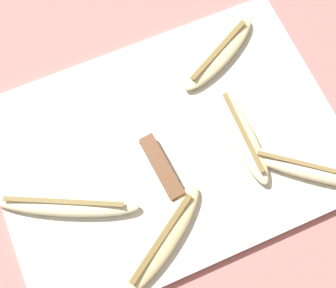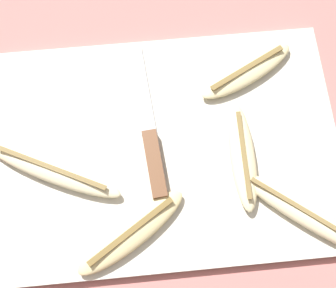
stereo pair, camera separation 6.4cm
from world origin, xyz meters
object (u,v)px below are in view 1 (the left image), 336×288
object	(u,v)px
banana_pale_long	(317,170)
banana_soft_right	(218,53)
banana_cream_curved	(242,134)
banana_mellow_near	(161,239)
banana_bright_far	(65,203)
knife	(153,152)

from	to	relation	value
banana_pale_long	banana_soft_right	world-z (taller)	banana_pale_long
banana_cream_curved	banana_soft_right	distance (m)	0.13
banana_pale_long	banana_mellow_near	world-z (taller)	banana_pale_long
banana_cream_curved	banana_mellow_near	world-z (taller)	banana_cream_curved
banana_pale_long	banana_bright_far	world-z (taller)	same
banana_cream_curved	banana_pale_long	bearing A→B (deg)	-50.33
knife	banana_pale_long	bearing A→B (deg)	-34.60
banana_mellow_near	banana_pale_long	bearing A→B (deg)	0.38
knife	banana_mellow_near	world-z (taller)	same
knife	banana_soft_right	bearing A→B (deg)	30.66
banana_pale_long	banana_mellow_near	xyz separation A→B (m)	(-0.23, -0.00, -0.00)
banana_pale_long	banana_cream_curved	bearing A→B (deg)	129.67
banana_cream_curved	banana_soft_right	world-z (taller)	banana_cream_curved
banana_bright_far	banana_cream_curved	bearing A→B (deg)	-1.27
banana_bright_far	banana_soft_right	world-z (taller)	banana_bright_far
knife	banana_mellow_near	bearing A→B (deg)	-112.14
knife	banana_bright_far	size ratio (longest dim) A/B	1.23
knife	banana_pale_long	xyz separation A→B (m)	(0.19, -0.11, 0.00)
banana_bright_far	banana_soft_right	xyz separation A→B (m)	(0.28, 0.12, -0.00)
knife	banana_cream_curved	size ratio (longest dim) A/B	1.54
banana_pale_long	banana_cream_curved	size ratio (longest dim) A/B	1.20
banana_pale_long	banana_mellow_near	size ratio (longest dim) A/B	1.14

